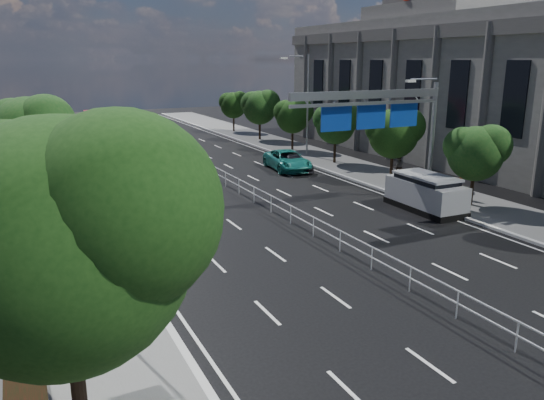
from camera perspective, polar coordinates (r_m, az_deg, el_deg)
ground at (r=21.62m, az=13.15°, el=-8.76°), size 160.00×160.00×0.00m
sidewalk_near at (r=17.42m, az=-18.97°, el=-15.05°), size 5.00×140.00×0.14m
kerb_near at (r=17.79m, az=-10.76°, el=-13.80°), size 0.25×140.00×0.15m
median_fence at (r=40.59m, az=-7.12°, el=3.39°), size 0.05×85.00×1.02m
hedge_near at (r=21.77m, az=-25.56°, el=-8.70°), size 1.00×36.00×0.44m
toilet_sign at (r=16.27m, az=-17.91°, el=-5.94°), size 1.62×0.18×4.34m
overhead_gantry at (r=32.06m, az=11.86°, el=9.34°), size 10.24×0.38×7.45m
streetlight_far at (r=47.44m, az=3.54°, el=10.83°), size 2.78×2.40×9.00m
civic_hall at (r=52.18m, az=18.84°, el=11.62°), size 14.40×36.00×14.35m
near_tree_big at (r=11.15m, az=-21.29°, el=-3.15°), size 5.72×5.33×7.71m
near_tree_back at (r=33.39m, az=-24.52°, el=6.81°), size 4.84×4.51×6.69m
far_tree_c at (r=33.11m, az=21.14°, el=5.01°), size 3.52×3.28×4.94m
far_tree_d at (r=38.50m, az=13.03°, el=7.27°), size 3.85×3.59×5.34m
far_tree_e at (r=44.55m, az=6.92°, el=8.36°), size 3.63×3.38×5.13m
far_tree_f at (r=50.98m, az=2.29°, el=9.19°), size 3.52×3.28×5.02m
far_tree_g at (r=57.64m, az=-1.29°, el=10.12°), size 3.96×3.69×5.45m
far_tree_h at (r=64.53m, az=-4.13°, el=10.30°), size 3.41×3.18×4.91m
white_minivan at (r=40.00m, az=-18.18°, el=3.36°), size 2.18×4.97×2.15m
red_bus at (r=56.40m, az=-18.02°, el=7.24°), size 3.55×11.38×3.35m
near_car_silver at (r=48.94m, az=-14.58°, el=5.28°), size 2.38×4.76×1.56m
near_car_dark at (r=65.81m, az=-16.82°, el=7.48°), size 2.10×4.84×1.55m
silver_minivan at (r=32.03m, az=16.20°, el=0.74°), size 2.24×5.09×2.10m
parked_car_teal at (r=42.25m, az=1.66°, el=4.29°), size 3.19×5.81×1.54m
parked_car_dark at (r=42.10m, az=2.30°, el=4.08°), size 2.02×4.57×1.30m
pedestrian_a at (r=34.90m, az=19.60°, el=1.49°), size 0.71×0.70×1.65m
pedestrian_b at (r=39.31m, az=13.42°, el=3.46°), size 1.09×1.05×1.76m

